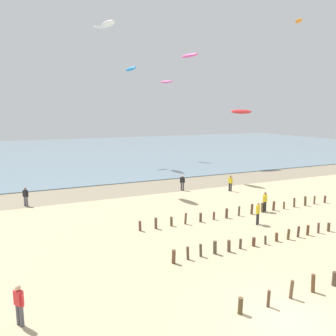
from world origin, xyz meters
TOP-DOWN VIEW (x-y plane):
  - ground_plane at (0.00, 0.00)m, footprint 160.00×160.00m
  - wet_sand_strip at (0.00, 24.93)m, footprint 120.00×6.27m
  - sea at (0.00, 63.07)m, footprint 160.00×70.00m
  - groyne_mid at (3.91, 6.66)m, footprint 13.27×0.37m
  - groyne_far at (7.02, 12.19)m, footprint 18.39×0.35m
  - person_nearest_camera at (6.47, 9.89)m, footprint 0.48×0.39m
  - person_mid_beach at (10.79, 19.64)m, footprint 0.34×0.53m
  - person_by_waterline at (-9.97, 4.13)m, footprint 0.39×0.49m
  - person_left_flank at (6.29, 22.05)m, footprint 0.43×0.43m
  - person_right_flank at (-9.23, 22.45)m, footprint 0.48×0.39m
  - person_far_down_beach at (9.15, 12.24)m, footprint 0.54×0.33m
  - kite_aloft_0 at (-0.13, 26.78)m, footprint 1.40×2.98m
  - kite_aloft_2 at (10.38, 28.33)m, footprint 1.70×3.05m
  - kite_aloft_4 at (14.67, 44.86)m, footprint 2.11×2.91m
  - kite_aloft_5 at (6.54, 39.71)m, footprint 1.38×3.44m
  - kite_aloft_6 at (25.95, 26.64)m, footprint 1.46×2.09m
  - kite_aloft_7 at (21.12, 32.05)m, footprint 3.60×1.63m
  - kite_aloft_9 at (3.43, 45.75)m, footprint 2.09×1.09m

SIDE VIEW (x-z plane):
  - ground_plane at x=0.00m, z-range 0.00..0.00m
  - wet_sand_strip at x=0.00m, z-range 0.00..0.01m
  - sea at x=0.00m, z-range 0.00..0.10m
  - groyne_mid at x=3.91m, z-range -0.06..0.76m
  - groyne_far at x=7.02m, z-range -0.05..0.83m
  - person_nearest_camera at x=6.47m, z-range 0.06..1.77m
  - person_mid_beach at x=10.79m, z-range 0.06..1.77m
  - person_by_waterline at x=-9.97m, z-range 0.06..1.77m
  - person_left_flank at x=6.29m, z-range 0.06..1.77m
  - person_right_flank at x=-9.23m, z-range 0.06..1.77m
  - person_far_down_beach at x=9.15m, z-range 0.06..1.77m
  - kite_aloft_7 at x=21.12m, z-range 7.96..8.88m
  - kite_aloft_4 at x=14.67m, z-range 13.21..13.86m
  - kite_aloft_5 at x=6.54m, z-range 14.24..15.13m
  - kite_aloft_2 at x=10.38m, z-range 14.83..15.54m
  - kite_aloft_0 at x=-0.13m, z-range 17.13..17.68m
  - kite_aloft_6 at x=25.95m, z-range 20.14..20.70m
  - kite_aloft_9 at x=3.43m, z-range 21.36..21.71m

